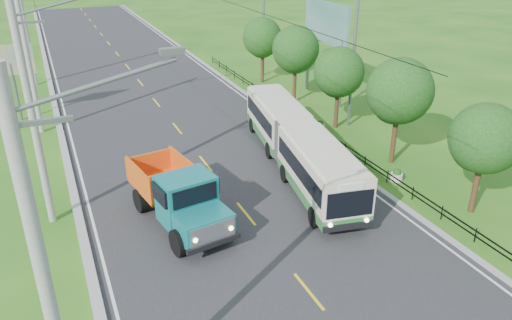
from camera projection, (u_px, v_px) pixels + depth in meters
ground at (309, 292)px, 18.27m from camera, size 240.00×240.00×0.00m
road at (170, 119)px, 34.91m from camera, size 14.00×120.00×0.02m
curb_left at (61, 133)px, 32.27m from camera, size 0.40×120.00×0.15m
curb_right at (263, 105)px, 37.48m from camera, size 0.30×120.00×0.10m
edge_line_left at (70, 133)px, 32.49m from camera, size 0.12×120.00×0.00m
edge_line_right at (257, 107)px, 37.31m from camera, size 0.12×120.00×0.00m
centre_dash at (309, 291)px, 18.26m from camera, size 0.12×2.20×0.00m
railing_right at (312, 127)px, 32.69m from camera, size 0.04×40.00×0.60m
pole_nearest at (50, 294)px, 10.71m from camera, size 3.51×0.44×10.00m
pole_near at (33, 115)px, 20.62m from camera, size 3.51×0.32×10.00m
pole_mid at (28, 54)px, 30.61m from camera, size 3.51×0.32×10.00m
pole_far at (25, 24)px, 40.60m from camera, size 3.51×0.32×10.00m
tree_second at (483, 141)px, 22.14m from camera, size 3.18×3.26×5.30m
tree_third at (399, 94)px, 26.94m from camera, size 3.60×3.62×6.00m
tree_fourth at (338, 74)px, 32.10m from camera, size 3.24×3.31×5.40m
tree_fifth at (295, 51)px, 36.98m from camera, size 3.48×3.52×5.80m
tree_back at (262, 39)px, 42.06m from camera, size 3.30×3.36×5.50m
streetlight_mid at (352, 53)px, 31.72m from camera, size 3.02×0.20×9.07m
streetlight_far at (262, 20)px, 43.37m from camera, size 3.02×0.20×9.07m
planter_near at (397, 176)px, 26.26m from camera, size 0.64×0.64×0.67m
planter_mid at (320, 126)px, 32.91m from camera, size 0.64×0.64×0.67m
planter_far at (269, 93)px, 39.57m from camera, size 0.64×0.64×0.67m
billboard_left at (10, 65)px, 33.17m from camera, size 3.00×0.20×5.20m
billboard_right at (326, 29)px, 37.12m from camera, size 0.24×6.00×7.30m
bus at (297, 142)px, 26.93m from camera, size 4.66×14.38×2.74m
dump_truck at (178, 193)px, 21.94m from camera, size 3.43×6.73×2.70m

